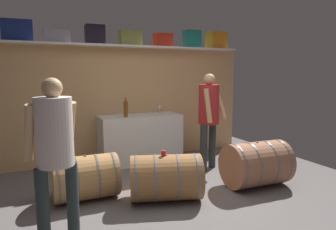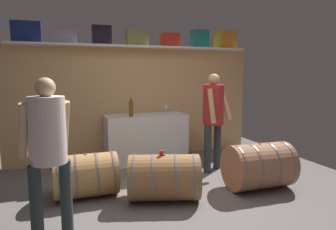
% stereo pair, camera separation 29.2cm
% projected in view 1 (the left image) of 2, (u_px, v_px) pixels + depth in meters
% --- Properties ---
extents(ground_plane, '(5.80, 7.64, 0.02)m').
position_uv_depth(ground_plane, '(166.00, 188.00, 4.25)').
color(ground_plane, slate).
extents(back_wall_panel, '(4.60, 0.10, 2.04)m').
position_uv_depth(back_wall_panel, '(129.00, 104.00, 5.61)').
color(back_wall_panel, tan).
rests_on(back_wall_panel, ground).
extents(high_shelf_board, '(4.23, 0.40, 0.03)m').
position_uv_depth(high_shelf_board, '(131.00, 47.00, 5.33)').
color(high_shelf_board, silver).
rests_on(high_shelf_board, back_wall_panel).
extents(toolcase_navy, '(0.44, 0.19, 0.33)m').
position_uv_depth(toolcase_navy, '(17.00, 31.00, 4.58)').
color(toolcase_navy, navy).
rests_on(toolcase_navy, high_shelf_board).
extents(toolcase_grey, '(0.39, 0.26, 0.20)m').
position_uv_depth(toolcase_grey, '(57.00, 37.00, 4.81)').
color(toolcase_grey, gray).
rests_on(toolcase_grey, high_shelf_board).
extents(toolcase_black, '(0.32, 0.25, 0.32)m').
position_uv_depth(toolcase_black, '(95.00, 35.00, 5.05)').
color(toolcase_black, black).
rests_on(toolcase_black, high_shelf_board).
extents(toolcase_olive, '(0.39, 0.22, 0.26)m').
position_uv_depth(toolcase_olive, '(130.00, 38.00, 5.30)').
color(toolcase_olive, olive).
rests_on(toolcase_olive, high_shelf_board).
extents(toolcase_red, '(0.32, 0.25, 0.24)m').
position_uv_depth(toolcase_red, '(163.00, 40.00, 5.56)').
color(toolcase_red, red).
rests_on(toolcase_red, high_shelf_board).
extents(toolcase_teal, '(0.31, 0.25, 0.33)m').
position_uv_depth(toolcase_teal, '(192.00, 39.00, 5.80)').
color(toolcase_teal, '#1C7F7A').
rests_on(toolcase_teal, high_shelf_board).
extents(toolcase_orange, '(0.39, 0.28, 0.33)m').
position_uv_depth(toolcase_orange, '(217.00, 40.00, 6.03)').
color(toolcase_orange, orange).
rests_on(toolcase_orange, high_shelf_board).
extents(work_cabinet, '(1.44, 0.58, 0.86)m').
position_uv_depth(work_cabinet, '(140.00, 139.00, 5.41)').
color(work_cabinet, white).
rests_on(work_cabinet, ground).
extents(wine_bottle_amber, '(0.07, 0.07, 0.33)m').
position_uv_depth(wine_bottle_amber, '(126.00, 108.00, 5.10)').
color(wine_bottle_amber, brown).
rests_on(wine_bottle_amber, work_cabinet).
extents(wine_glass, '(0.07, 0.07, 0.14)m').
position_uv_depth(wine_glass, '(159.00, 107.00, 5.66)').
color(wine_glass, white).
rests_on(wine_glass, work_cabinet).
extents(wine_barrel_near, '(1.02, 0.82, 0.59)m').
position_uv_depth(wine_barrel_near, '(166.00, 177.00, 3.81)').
color(wine_barrel_near, '#9C683A').
rests_on(wine_barrel_near, ground).
extents(wine_barrel_far, '(0.90, 0.67, 0.64)m').
position_uv_depth(wine_barrel_far, '(256.00, 164.00, 4.29)').
color(wine_barrel_far, '#A1694B').
rests_on(wine_barrel_far, ground).
extents(wine_barrel_flank, '(0.80, 0.58, 0.57)m').
position_uv_depth(wine_barrel_flank, '(86.00, 177.00, 3.84)').
color(wine_barrel_flank, tan).
rests_on(wine_barrel_flank, ground).
extents(tasting_cup, '(0.06, 0.06, 0.06)m').
position_uv_depth(tasting_cup, '(163.00, 153.00, 3.75)').
color(tasting_cup, red).
rests_on(tasting_cup, wine_barrel_near).
extents(winemaker_pouring, '(0.51, 0.43, 1.58)m').
position_uv_depth(winemaker_pouring, '(209.00, 111.00, 4.93)').
color(winemaker_pouring, '#2A3334').
rests_on(winemaker_pouring, ground).
extents(visitor_tasting, '(0.50, 0.43, 1.56)m').
position_uv_depth(visitor_tasting, '(55.00, 144.00, 2.75)').
color(visitor_tasting, '#273231').
rests_on(visitor_tasting, ground).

